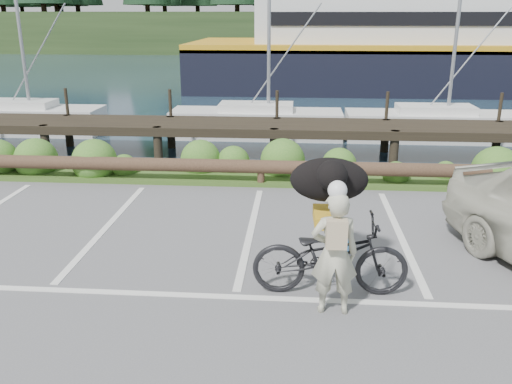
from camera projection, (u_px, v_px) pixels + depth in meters
The scene contains 7 objects.
ground at pixel (239, 283), 7.69m from camera, with size 72.00×72.00×0.00m, color #555557.
harbor_backdrop at pixel (297, 40), 81.95m from camera, with size 170.00×160.00×30.00m.
vegetation_strip at pixel (263, 175), 12.70m from camera, with size 34.00×1.60×0.10m, color #3D5B21.
log_rail at pixel (261, 186), 12.05m from camera, with size 32.00×0.30×0.60m, color #443021, non-canonical shape.
bicycle at pixel (330, 256), 7.27m from camera, with size 0.73×2.09×1.10m, color black.
cyclist at pixel (334, 254), 6.73m from camera, with size 0.59×0.39×1.62m, color #BAB99D.
dog at pixel (329, 180), 7.64m from camera, with size 1.10×0.54×0.64m, color black.
Camera 1 is at (0.79, -6.87, 3.63)m, focal length 38.00 mm.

